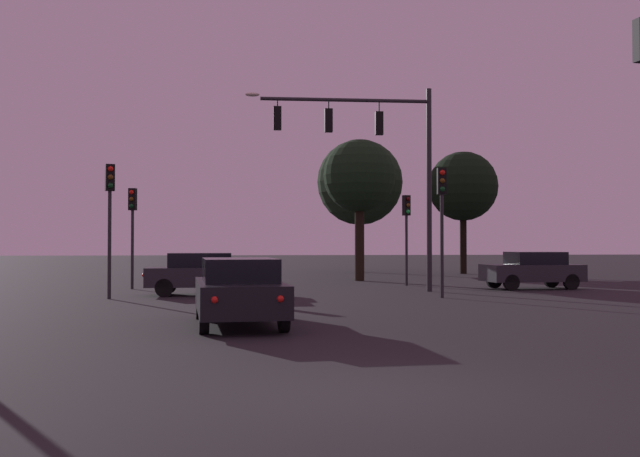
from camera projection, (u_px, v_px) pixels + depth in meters
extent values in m
plane|color=black|center=(273.00, 284.00, 33.13)|extent=(168.00, 168.00, 0.00)
cylinder|color=#232326|center=(429.00, 190.00, 27.97)|extent=(0.20, 0.20, 7.89)
cylinder|color=#232326|center=(345.00, 100.00, 27.74)|extent=(6.55, 0.29, 0.14)
ellipsoid|color=#F4EACC|center=(252.00, 94.00, 27.41)|extent=(0.56, 0.28, 0.16)
cylinder|color=#232326|center=(379.00, 106.00, 27.86)|extent=(0.05, 0.05, 0.43)
cube|color=black|center=(379.00, 123.00, 27.84)|extent=(0.31, 0.25, 0.90)
sphere|color=red|center=(378.00, 117.00, 27.99)|extent=(0.18, 0.18, 0.18)
sphere|color=#56380C|center=(378.00, 124.00, 27.98)|extent=(0.18, 0.18, 0.18)
sphere|color=#0C4219|center=(378.00, 131.00, 27.97)|extent=(0.18, 0.18, 0.18)
cylinder|color=#232326|center=(329.00, 104.00, 27.67)|extent=(0.05, 0.05, 0.35)
cube|color=black|center=(329.00, 120.00, 27.66)|extent=(0.31, 0.25, 0.90)
sphere|color=red|center=(328.00, 114.00, 27.81)|extent=(0.18, 0.18, 0.18)
sphere|color=#56380C|center=(328.00, 121.00, 27.80)|extent=(0.18, 0.18, 0.18)
sphere|color=#0C4219|center=(328.00, 128.00, 27.79)|extent=(0.18, 0.18, 0.18)
cylinder|color=#232326|center=(277.00, 103.00, 27.49)|extent=(0.05, 0.05, 0.30)
cube|color=black|center=(277.00, 118.00, 27.48)|extent=(0.31, 0.25, 0.90)
sphere|color=red|center=(277.00, 112.00, 27.62)|extent=(0.18, 0.18, 0.18)
sphere|color=#56380C|center=(277.00, 119.00, 27.62)|extent=(0.18, 0.18, 0.18)
sphere|color=#0C4219|center=(277.00, 126.00, 27.61)|extent=(0.18, 0.18, 0.18)
cylinder|color=#232326|center=(109.00, 245.00, 24.16)|extent=(0.12, 0.12, 3.62)
cube|color=black|center=(110.00, 178.00, 24.21)|extent=(0.36, 0.32, 0.90)
sphere|color=red|center=(111.00, 169.00, 24.08)|extent=(0.18, 0.18, 0.18)
sphere|color=#56380C|center=(111.00, 177.00, 24.08)|extent=(0.18, 0.18, 0.18)
sphere|color=#0C4219|center=(110.00, 186.00, 24.07)|extent=(0.18, 0.18, 0.18)
cylinder|color=#232326|center=(406.00, 250.00, 31.94)|extent=(0.12, 0.12, 3.10)
cube|color=black|center=(406.00, 205.00, 31.98)|extent=(0.36, 0.33, 0.90)
sphere|color=#4C0A0A|center=(408.00, 199.00, 31.86)|extent=(0.18, 0.18, 0.18)
sphere|color=#56380C|center=(408.00, 205.00, 31.85)|extent=(0.18, 0.18, 0.18)
sphere|color=#1EE04C|center=(408.00, 212.00, 31.85)|extent=(0.18, 0.18, 0.18)
cylinder|color=#232326|center=(442.00, 246.00, 24.67)|extent=(0.12, 0.12, 3.55)
cube|color=black|center=(442.00, 181.00, 24.72)|extent=(0.32, 0.27, 0.90)
sphere|color=red|center=(442.00, 173.00, 24.58)|extent=(0.18, 0.18, 0.18)
sphere|color=#56380C|center=(442.00, 181.00, 24.58)|extent=(0.18, 0.18, 0.18)
sphere|color=#0C4219|center=(442.00, 189.00, 24.57)|extent=(0.18, 0.18, 0.18)
cylinder|color=#232326|center=(132.00, 250.00, 29.44)|extent=(0.12, 0.12, 3.22)
cube|color=black|center=(133.00, 199.00, 29.49)|extent=(0.34, 0.30, 0.90)
sphere|color=red|center=(131.00, 192.00, 29.35)|extent=(0.18, 0.18, 0.18)
sphere|color=#56380C|center=(131.00, 199.00, 29.35)|extent=(0.18, 0.18, 0.18)
sphere|color=#0C4219|center=(131.00, 206.00, 29.34)|extent=(0.18, 0.18, 0.18)
cube|color=black|center=(239.00, 296.00, 16.37)|extent=(2.18, 4.69, 0.68)
cube|color=black|center=(239.00, 270.00, 16.24)|extent=(1.77, 2.58, 0.52)
cylinder|color=black|center=(200.00, 306.00, 17.69)|extent=(0.25, 0.65, 0.64)
cylinder|color=black|center=(267.00, 305.00, 18.00)|extent=(0.25, 0.65, 0.64)
cylinder|color=black|center=(204.00, 319.00, 14.73)|extent=(0.25, 0.65, 0.64)
cylinder|color=black|center=(284.00, 317.00, 15.04)|extent=(0.25, 0.65, 0.64)
sphere|color=red|center=(215.00, 300.00, 14.00)|extent=(0.14, 0.14, 0.14)
sphere|color=red|center=(280.00, 299.00, 14.25)|extent=(0.14, 0.14, 0.14)
cube|color=#232328|center=(204.00, 277.00, 25.94)|extent=(4.12, 1.80, 0.68)
cube|color=black|center=(200.00, 260.00, 25.93)|extent=(2.23, 1.53, 0.52)
cylinder|color=black|center=(242.00, 285.00, 26.87)|extent=(0.64, 0.21, 0.64)
cylinder|color=black|center=(243.00, 287.00, 25.33)|extent=(0.64, 0.21, 0.64)
cylinder|color=black|center=(168.00, 285.00, 26.53)|extent=(0.64, 0.21, 0.64)
cylinder|color=black|center=(164.00, 288.00, 24.99)|extent=(0.64, 0.21, 0.64)
sphere|color=red|center=(148.00, 274.00, 26.29)|extent=(0.14, 0.14, 0.14)
sphere|color=red|center=(144.00, 275.00, 25.07)|extent=(0.14, 0.14, 0.14)
cube|color=#232328|center=(532.00, 273.00, 29.46)|extent=(4.02, 2.07, 0.68)
cube|color=black|center=(535.00, 258.00, 29.50)|extent=(2.21, 1.69, 0.52)
cylinder|color=black|center=(511.00, 283.00, 28.43)|extent=(0.65, 0.24, 0.64)
cylinder|color=black|center=(494.00, 280.00, 30.00)|extent=(0.65, 0.24, 0.64)
cylinder|color=black|center=(571.00, 282.00, 28.91)|extent=(0.65, 0.24, 0.64)
cylinder|color=black|center=(551.00, 280.00, 30.48)|extent=(0.65, 0.24, 0.64)
sphere|color=red|center=(584.00, 271.00, 29.21)|extent=(0.14, 0.14, 0.14)
sphere|color=red|center=(568.00, 270.00, 30.45)|extent=(0.14, 0.14, 0.14)
cylinder|color=black|center=(360.00, 242.00, 47.11)|extent=(0.32, 0.32, 3.92)
sphere|color=black|center=(360.00, 182.00, 47.19)|extent=(5.60, 5.60, 5.60)
cylinder|color=black|center=(463.00, 242.00, 44.37)|extent=(0.41, 0.41, 3.91)
sphere|color=black|center=(463.00, 186.00, 44.44)|extent=(4.28, 4.28, 4.28)
cylinder|color=black|center=(360.00, 241.00, 36.02)|extent=(0.47, 0.47, 3.99)
sphere|color=black|center=(359.00, 176.00, 36.09)|extent=(3.65, 3.65, 3.65)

